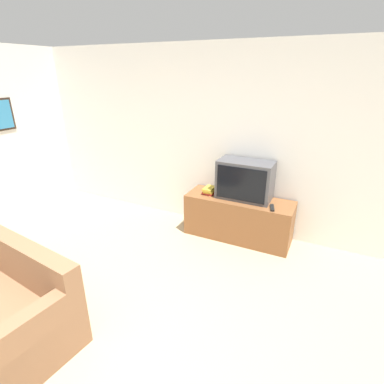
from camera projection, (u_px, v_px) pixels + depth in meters
wall_back at (217, 141)px, 4.29m from camera, size 9.00×0.06×2.60m
tv_stand at (238, 218)px, 4.23m from camera, size 1.48×0.50×0.60m
television at (245, 180)px, 4.04m from camera, size 0.73×0.40×0.53m
book_stack at (209, 190)px, 4.26m from camera, size 0.17×0.22×0.09m
remote_on_stand at (272, 208)px, 3.81m from camera, size 0.09×0.19×0.02m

